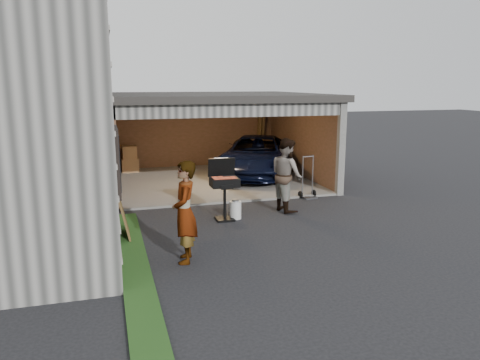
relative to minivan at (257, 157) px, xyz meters
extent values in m
plane|color=black|center=(-2.45, -6.90, -0.68)|extent=(80.00, 80.00, 0.00)
cube|color=#193814|center=(-4.70, -7.90, -0.65)|extent=(0.50, 8.00, 0.06)
cube|color=#605E59|center=(-1.70, -0.40, -0.65)|extent=(6.50, 6.00, 0.06)
cube|color=#493622|center=(-1.70, 2.53, 0.67)|extent=(6.50, 0.15, 2.70)
cube|color=#493622|center=(1.48, -0.40, 0.67)|extent=(0.15, 6.00, 2.70)
cube|color=#493622|center=(-4.87, -0.40, 0.67)|extent=(0.15, 6.00, 2.70)
cube|color=#2D2B28|center=(-1.70, -0.40, 2.12)|extent=(6.80, 6.30, 0.20)
cube|color=#474744|center=(-1.70, -3.32, 1.84)|extent=(6.50, 0.16, 0.36)
cube|color=silver|center=(-1.70, -2.10, 1.94)|extent=(6.00, 2.40, 0.06)
cube|color=#474744|center=(1.45, -3.35, 0.67)|extent=(0.20, 0.18, 2.70)
cube|color=brown|center=(-4.25, 1.80, -0.37)|extent=(0.60, 0.50, 0.50)
cube|color=brown|center=(-4.25, 1.80, 0.11)|extent=(0.50, 0.45, 0.45)
cube|color=brown|center=(0.75, 1.70, -0.32)|extent=(0.55, 0.50, 0.60)
cube|color=#52401C|center=(0.93, 2.30, 0.52)|extent=(0.24, 0.43, 2.20)
imported|color=black|center=(0.00, 0.00, 0.00)|extent=(4.09, 5.37, 1.36)
imported|color=#A8B5D4|center=(-3.77, -7.26, 0.26)|extent=(0.57, 0.76, 1.88)
imported|color=#4F351F|center=(-0.69, -4.50, 0.26)|extent=(0.84, 1.01, 1.88)
cube|color=black|center=(-2.42, -4.90, -0.65)|extent=(0.42, 0.42, 0.05)
cylinder|color=black|center=(-2.42, -4.90, -0.23)|extent=(0.07, 0.07, 0.84)
cube|color=black|center=(-2.42, -4.90, 0.25)|extent=(0.66, 0.46, 0.20)
cube|color=#59595B|center=(-2.42, -4.90, 0.34)|extent=(0.60, 0.40, 0.01)
cube|color=black|center=(-2.42, -4.61, 0.56)|extent=(0.66, 0.12, 0.46)
cylinder|color=white|center=(-2.14, -4.84, -0.46)|extent=(0.29, 0.29, 0.43)
cube|color=#52401C|center=(-4.79, -5.62, -0.22)|extent=(0.23, 0.83, 0.91)
cube|color=slate|center=(0.44, -3.50, -0.66)|extent=(0.43, 0.31, 0.05)
cylinder|color=black|center=(0.20, -3.40, -0.58)|extent=(0.08, 0.21, 0.20)
cylinder|color=black|center=(0.65, -3.33, -0.58)|extent=(0.08, 0.21, 0.20)
cylinder|color=slate|center=(0.25, -3.39, -0.05)|extent=(0.03, 0.03, 1.19)
cylinder|color=slate|center=(0.59, -3.34, -0.05)|extent=(0.03, 0.03, 1.19)
cylinder|color=slate|center=(0.42, -3.36, 0.51)|extent=(0.34, 0.09, 0.03)
camera|label=1|loc=(-5.09, -15.38, 2.56)|focal=35.00mm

